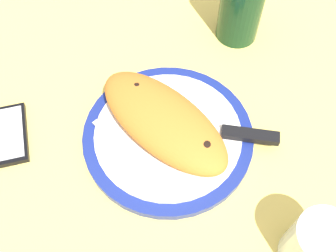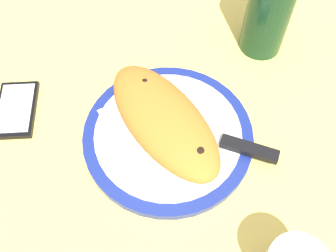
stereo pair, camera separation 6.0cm
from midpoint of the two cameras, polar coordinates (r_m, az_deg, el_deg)
The scene contains 7 objects.
ground_plane at distance 64.96cm, azimuth 2.65°, elevation -2.68°, with size 150.00×150.00×3.00cm, color #EACC60.
plate at distance 62.87cm, azimuth 2.74°, elevation -1.63°, with size 27.24×27.24×1.87cm.
calzone at distance 60.32cm, azimuth 2.59°, elevation 0.88°, with size 25.27×12.63×5.19cm.
fork at distance 59.68cm, azimuth -2.69°, elevation -4.89°, with size 17.36×3.69×0.40cm.
knife at distance 61.74cm, azimuth 11.67°, elevation -2.70°, with size 20.00×13.12×1.20cm.
smartphone at distance 69.62cm, azimuth -18.93°, elevation 2.11°, with size 12.66×11.58×1.16cm.
wine_bottle at distance 71.19cm, azimuth 17.35°, elevation 16.88°, with size 7.81×7.81×26.79cm.
Camera 2 is at (24.42, -19.72, 55.46)cm, focal length 41.94 mm.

